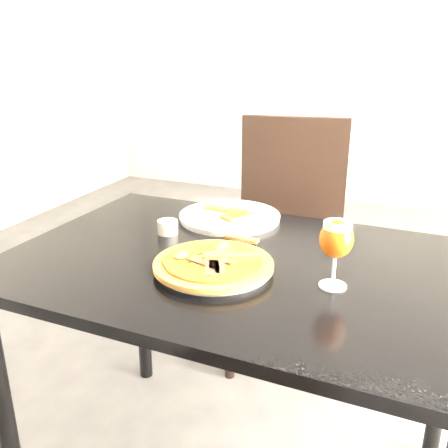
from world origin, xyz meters
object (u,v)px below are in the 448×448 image
at_px(chair_far, 288,232).
at_px(beer_glass, 336,240).
at_px(pizza, 214,263).
at_px(dining_table, 239,291).

height_order(chair_far, beer_glass, chair_far).
relative_size(pizza, beer_glass, 1.82).
bearing_deg(dining_table, pizza, -107.79).
relative_size(chair_far, pizza, 3.40).
height_order(dining_table, beer_glass, beer_glass).
xyz_separation_m(pizza, beer_glass, (0.28, 0.03, 0.09)).
relative_size(chair_far, beer_glass, 6.17).
relative_size(dining_table, beer_glass, 7.53).
distance_m(chair_far, pizza, 0.88).
distance_m(chair_far, beer_glass, 0.93).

